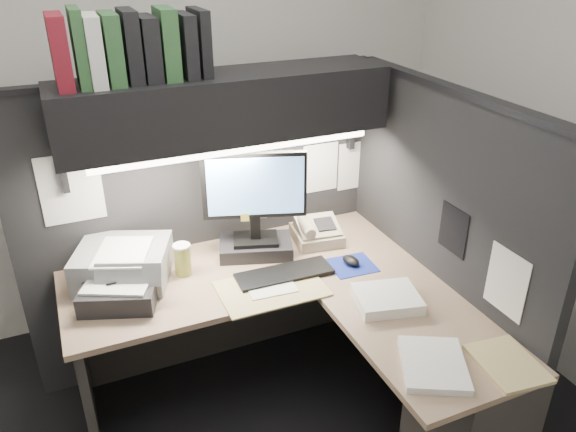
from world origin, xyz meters
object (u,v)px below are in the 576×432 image
object	(u,v)px
coffee_cup	(183,260)
monitor	(255,215)
desk	(351,367)
printer	(123,263)
telephone	(317,232)
overhead_shelf	(226,106)
keyboard	(284,274)
notebook_stack	(120,292)

from	to	relation	value
coffee_cup	monitor	bearing A→B (deg)	6.08
desk	printer	bearing A→B (deg)	140.75
telephone	coffee_cup	size ratio (longest dim) A/B	1.69
overhead_shelf	telephone	world-z (taller)	overhead_shelf
overhead_shelf	telephone	distance (m)	0.85
telephone	overhead_shelf	bearing A→B (deg)	178.75
keyboard	notebook_stack	world-z (taller)	notebook_stack
keyboard	printer	bearing A→B (deg)	159.69
monitor	telephone	xyz separation A→B (m)	(0.35, 0.00, -0.17)
telephone	keyboard	bearing A→B (deg)	-131.21
keyboard	notebook_stack	xyz separation A→B (m)	(-0.76, 0.10, 0.04)
monitor	printer	xyz separation A→B (m)	(-0.66, 0.03, -0.14)
printer	notebook_stack	xyz separation A→B (m)	(-0.05, -0.18, -0.03)
desk	keyboard	xyz separation A→B (m)	(-0.15, 0.42, 0.30)
overhead_shelf	printer	bearing A→B (deg)	-174.93
telephone	monitor	bearing A→B (deg)	-171.29
telephone	coffee_cup	bearing A→B (deg)	-168.49
coffee_cup	printer	size ratio (longest dim) A/B	0.36
keyboard	telephone	size ratio (longest dim) A/B	1.85
desk	coffee_cup	world-z (taller)	coffee_cup
overhead_shelf	keyboard	bearing A→B (deg)	-66.00
monitor	coffee_cup	xyz separation A→B (m)	(-0.39, -0.04, -0.15)
overhead_shelf	coffee_cup	size ratio (longest dim) A/B	10.36
telephone	coffee_cup	world-z (taller)	coffee_cup
keyboard	coffee_cup	xyz separation A→B (m)	(-0.44, 0.22, 0.06)
printer	notebook_stack	size ratio (longest dim) A/B	1.29
telephone	notebook_stack	distance (m)	1.07
printer	notebook_stack	world-z (taller)	printer
coffee_cup	notebook_stack	size ratio (longest dim) A/B	0.46
monitor	telephone	size ratio (longest dim) A/B	2.19
overhead_shelf	monitor	xyz separation A→B (m)	(0.10, -0.08, -0.55)
notebook_stack	coffee_cup	bearing A→B (deg)	19.87
coffee_cup	keyboard	bearing A→B (deg)	-26.06
overhead_shelf	coffee_cup	world-z (taller)	overhead_shelf
monitor	telephone	distance (m)	0.39
monitor	telephone	world-z (taller)	monitor
overhead_shelf	notebook_stack	bearing A→B (deg)	-158.95
monitor	keyboard	size ratio (longest dim) A/B	1.18
keyboard	printer	xyz separation A→B (m)	(-0.71, 0.29, 0.07)
monitor	notebook_stack	size ratio (longest dim) A/B	1.71
keyboard	telephone	distance (m)	0.40
monitor	printer	bearing A→B (deg)	-164.51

